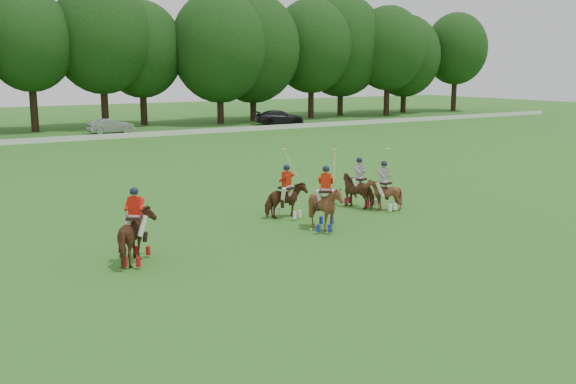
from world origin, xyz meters
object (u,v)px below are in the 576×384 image
polo_stripe_a (359,190)px  polo_ball (311,229)px  polo_red_b (287,200)px  car_mid (111,126)px  polo_stripe_b (383,193)px  polo_red_a (136,236)px  polo_red_c (325,207)px  car_right (280,117)px

polo_stripe_a → polo_ball: (-3.98, -2.30, -0.71)m
polo_stripe_a → polo_red_b: bearing=-177.9°
car_mid → polo_ball: (-4.22, -38.92, -0.62)m
car_mid → polo_stripe_b: (0.21, -37.70, 0.07)m
polo_red_a → polo_red_c: 7.22m
car_right → polo_red_b: polo_red_b is taller
polo_stripe_b → car_mid: bearing=90.3°
car_mid → polo_red_b: bearing=172.5°
polo_red_c → polo_stripe_a: bearing=35.8°
polo_red_b → car_mid: bearing=83.9°
polo_stripe_b → polo_stripe_a: bearing=112.8°
car_mid → polo_ball: bearing=172.4°
polo_red_b → polo_red_c: (0.21, -2.37, 0.12)m
polo_red_a → polo_stripe_b: polo_stripe_b is taller
polo_ball → car_mid: bearing=83.8°
car_right → polo_red_c: (-21.56, -39.13, 0.12)m
polo_red_c → polo_ball: polo_red_c is taller
car_mid → polo_red_b: polo_red_b is taller
polo_red_a → car_right: bearing=53.9°
car_right → polo_red_b: bearing=164.2°
polo_stripe_b → polo_ball: bearing=-164.6°
polo_stripe_a → polo_stripe_b: (0.45, -1.08, -0.03)m
car_mid → polo_stripe_a: size_ratio=1.89×
polo_stripe_a → polo_ball: bearing=-150.0°
polo_red_a → polo_stripe_b: bearing=8.8°
polo_ball → polo_red_a: bearing=-175.7°
polo_stripe_a → polo_stripe_b: 1.17m
polo_red_a → car_mid: bearing=74.5°
car_right → polo_stripe_a: polo_stripe_a is taller
car_right → polo_red_c: size_ratio=1.75×
polo_red_a → polo_red_b: size_ratio=0.87×
polo_stripe_a → polo_ball: polo_stripe_a is taller
polo_red_a → polo_stripe_b: 11.29m
polo_red_a → polo_stripe_a: 11.06m
polo_ball → polo_red_c: bearing=-23.5°
car_mid → car_right: 17.82m
polo_red_c → polo_stripe_b: size_ratio=1.11×
polo_red_a → polo_ball: polo_red_a is taller
polo_red_b → polo_stripe_a: size_ratio=1.25×
car_mid → polo_red_a: 40.92m
polo_red_b → polo_red_a: bearing=-159.1°
polo_stripe_b → polo_ball: size_ratio=29.23×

